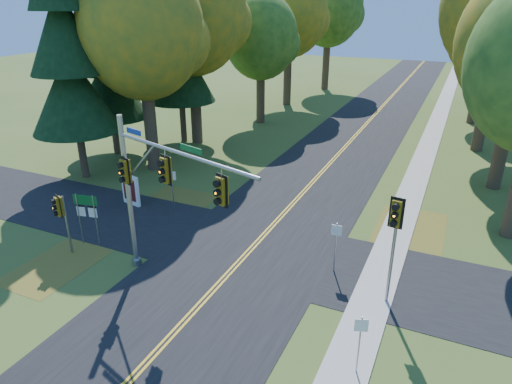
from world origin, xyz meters
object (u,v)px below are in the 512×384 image
at_px(traffic_mast, 153,185).
at_px(info_kiosk, 131,190).
at_px(east_signal_pole, 395,225).
at_px(route_sign_cluster, 86,209).

distance_m(traffic_mast, info_kiosk, 9.30).
relative_size(east_signal_pole, route_sign_cluster, 1.74).
relative_size(east_signal_pole, info_kiosk, 2.55).
height_order(traffic_mast, info_kiosk, traffic_mast).
bearing_deg(traffic_mast, info_kiosk, 154.03).
height_order(east_signal_pole, route_sign_cluster, east_signal_pole).
relative_size(traffic_mast, east_signal_pole, 1.58).
distance_m(east_signal_pole, route_sign_cluster, 14.34).
bearing_deg(traffic_mast, route_sign_cluster, -176.33).
xyz_separation_m(east_signal_pole, info_kiosk, (-15.40, 3.47, -2.65)).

